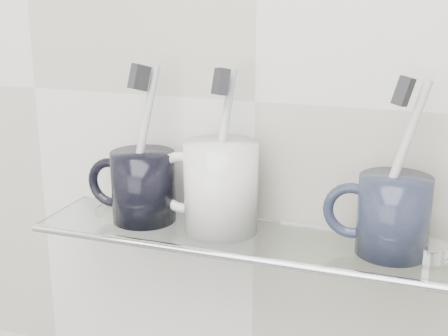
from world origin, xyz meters
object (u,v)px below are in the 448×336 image
at_px(shelf_glass, 238,237).
at_px(mug_right, 394,216).
at_px(mug_left, 144,186).
at_px(mug_center, 221,187).

bearing_deg(shelf_glass, mug_right, 1.62).
height_order(shelf_glass, mug_right, mug_right).
bearing_deg(mug_left, mug_center, -10.76).
xyz_separation_m(shelf_glass, mug_left, (-0.13, 0.00, 0.05)).
height_order(mug_left, mug_center, mug_center).
relative_size(shelf_glass, mug_center, 4.56).
relative_size(shelf_glass, mug_left, 5.62).
xyz_separation_m(shelf_glass, mug_right, (0.18, 0.00, 0.05)).
bearing_deg(mug_right, mug_left, 162.78).
height_order(mug_left, mug_right, same).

